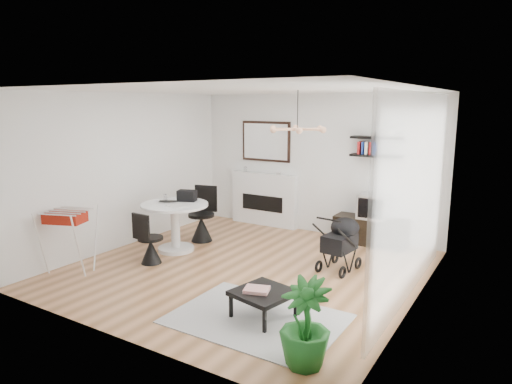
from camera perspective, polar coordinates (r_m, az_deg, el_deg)
The scene contains 25 objects.
floor at distance 7.14m, azimuth -1.31°, elevation -9.58°, with size 5.00×5.00×0.00m, color #926038.
ceiling at distance 6.69m, azimuth -1.41°, elevation 12.61°, with size 5.00×5.00×0.00m, color white.
wall_back at distance 8.97m, azimuth 7.37°, elevation 3.46°, with size 5.00×5.00×0.00m, color white.
wall_left at distance 8.40m, azimuth -15.84°, elevation 2.63°, with size 5.00×5.00×0.00m, color white.
wall_right at distance 5.84m, azimuth 19.69°, elevation -1.10°, with size 5.00×5.00×0.00m, color white.
sheer_curtain at distance 6.06m, azimuth 19.16°, elevation -0.66°, with size 0.04×3.60×2.60m, color white.
fireplace at distance 9.51m, azimuth 1.04°, elevation -0.09°, with size 1.50×0.17×2.16m.
shelf_lower at distance 8.39m, azimuth 14.74°, elevation 4.39°, with size 0.90×0.25×0.04m, color black.
shelf_upper at distance 8.36m, azimuth 14.85°, elevation 6.57°, with size 0.90×0.25×0.04m, color black.
pendant_lamp at distance 6.61m, azimuth 5.19°, elevation 7.83°, with size 0.90×0.90×0.10m, color tan, non-canonical shape.
tv_console at distance 8.54m, azimuth 14.09°, elevation -4.75°, with size 1.29×0.45×0.48m, color black.
crt_tv at distance 8.42m, azimuth 14.49°, elevation -1.75°, with size 0.51×0.44×0.44m.
dining_table at distance 7.96m, azimuth -10.08°, elevation -3.43°, with size 1.14×1.14×0.83m.
laptop at distance 7.98m, azimuth -11.00°, elevation -1.25°, with size 0.31×0.20×0.02m, color black.
black_bag at distance 8.05m, azimuth -8.63°, elevation -0.46°, with size 0.32×0.19×0.19m, color black.
newspaper at distance 7.72m, azimuth -9.74°, elevation -1.67°, with size 0.35×0.29×0.01m, color white.
drinking_glass at distance 8.22m, azimuth -11.26°, elevation -0.63°, with size 0.06×0.06×0.10m, color white.
chair_far at distance 8.53m, azimuth -6.77°, elevation -3.98°, with size 0.51×0.52×1.01m.
chair_near at distance 7.49m, azimuth -13.12°, elevation -6.75°, with size 0.40×0.41×0.84m.
drying_rack at distance 7.41m, azimuth -22.33°, elevation -5.52°, with size 0.81×0.79×0.97m.
stroller at distance 7.13m, azimuth 10.56°, elevation -6.55°, with size 0.53×0.76×0.89m.
rug at distance 5.60m, azimuth 0.08°, elevation -15.56°, with size 1.97×1.42×0.01m, color #999999.
coffee_table at distance 5.52m, azimuth 0.93°, elevation -12.59°, with size 0.75×0.75×0.33m.
magazines at distance 5.48m, azimuth 0.09°, elevation -12.11°, with size 0.29×0.23×0.04m, color #BE342F.
potted_plant at distance 4.57m, azimuth 6.16°, elevation -15.98°, with size 0.49×0.49×0.88m, color #1B6120.
Camera 1 is at (3.64, -5.61, 2.50)m, focal length 32.00 mm.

